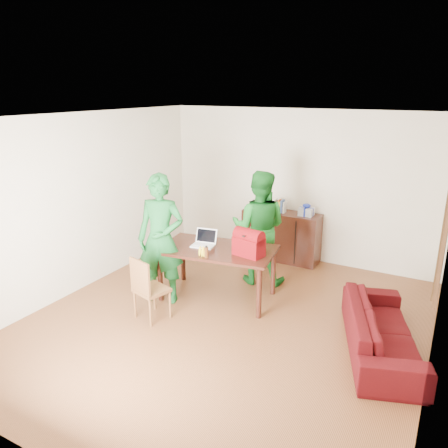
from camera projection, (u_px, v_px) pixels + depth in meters
The scene contains 10 objects.
room at pixel (231, 228), 5.62m from camera, with size 5.20×5.70×2.90m.
table at pixel (217, 255), 6.42m from camera, with size 1.79×1.17×0.78m.
chair at pixel (151, 300), 5.95m from camera, with size 0.50×0.48×0.90m.
person_near at pixel (161, 239), 6.27m from camera, with size 0.69×0.46×1.90m, color #145C25.
person_far at pixel (259, 228), 6.91m from camera, with size 0.89×0.69×1.83m, color #16641E.
laptop at pixel (203, 243), 6.46m from camera, with size 0.36×0.28×0.23m.
bananas at pixel (202, 255), 6.08m from camera, with size 0.15×0.09×0.06m, color yellow, non-canonical shape.
bottle at pixel (206, 252), 6.03m from camera, with size 0.06×0.06×0.17m, color #522B12.
red_bag at pixel (249, 245), 6.08m from camera, with size 0.42×0.24×0.31m, color maroon.
sofa at pixel (381, 330), 5.19m from camera, with size 1.89×0.74×0.55m, color #400810.
Camera 1 is at (2.50, -4.60, 3.04)m, focal length 35.00 mm.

